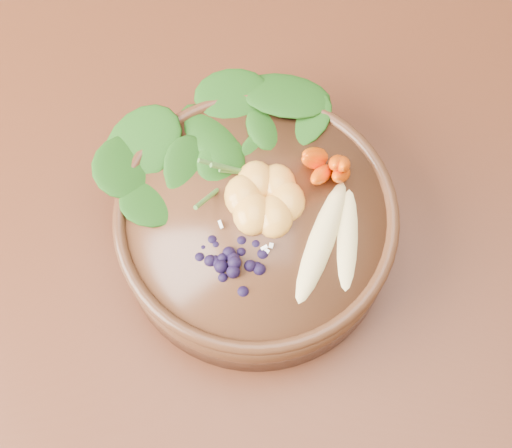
# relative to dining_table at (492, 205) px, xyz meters

# --- Properties ---
(ground) EXTENTS (4.00, 4.00, 0.00)m
(ground) POSITION_rel_dining_table_xyz_m (0.00, 0.00, -0.66)
(ground) COLOR #381E0F
(ground) RESTS_ON ground
(dining_table) EXTENTS (1.60, 0.90, 0.75)m
(dining_table) POSITION_rel_dining_table_xyz_m (0.00, 0.00, 0.00)
(dining_table) COLOR #331C0C
(dining_table) RESTS_ON ground
(stoneware_bowl) EXTENTS (0.34, 0.34, 0.07)m
(stoneware_bowl) POSITION_rel_dining_table_xyz_m (-0.27, -0.08, 0.13)
(stoneware_bowl) COLOR #4B2B18
(stoneware_bowl) RESTS_ON dining_table
(kale_heap) EXTENTS (0.22, 0.21, 0.04)m
(kale_heap) POSITION_rel_dining_table_xyz_m (-0.29, -0.01, 0.18)
(kale_heap) COLOR #1C4E11
(kale_heap) RESTS_ON stoneware_bowl
(carrot_cluster) EXTENTS (0.07, 0.07, 0.07)m
(carrot_cluster) POSITION_rel_dining_table_xyz_m (-0.20, -0.03, 0.20)
(carrot_cluster) COLOR #FF4800
(carrot_cluster) RESTS_ON stoneware_bowl
(banana_halves) EXTENTS (0.08, 0.13, 0.02)m
(banana_halves) POSITION_rel_dining_table_xyz_m (-0.21, -0.10, 0.17)
(banana_halves) COLOR #E0CC84
(banana_halves) RESTS_ON stoneware_bowl
(mandarin_cluster) EXTENTS (0.10, 0.10, 0.03)m
(mandarin_cluster) POSITION_rel_dining_table_xyz_m (-0.27, -0.06, 0.18)
(mandarin_cluster) COLOR gold
(mandarin_cluster) RESTS_ON stoneware_bowl
(blueberry_pile) EXTENTS (0.14, 0.13, 0.04)m
(blueberry_pile) POSITION_rel_dining_table_xyz_m (-0.29, -0.13, 0.18)
(blueberry_pile) COLOR black
(blueberry_pile) RESTS_ON stoneware_bowl
(coconut_flakes) EXTENTS (0.10, 0.09, 0.01)m
(coconut_flakes) POSITION_rel_dining_table_xyz_m (-0.28, -0.09, 0.17)
(coconut_flakes) COLOR white
(coconut_flakes) RESTS_ON stoneware_bowl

